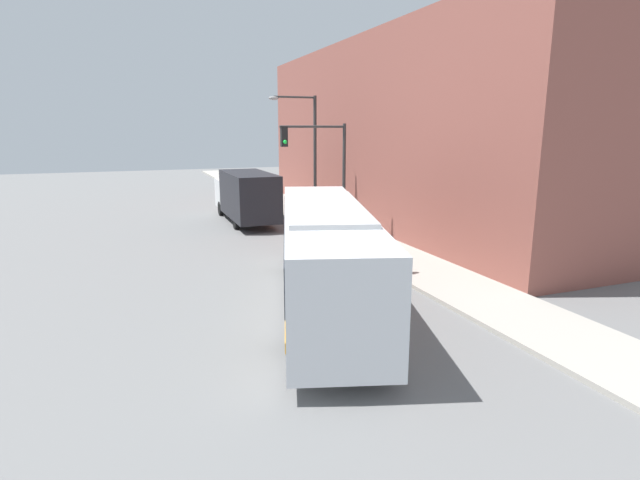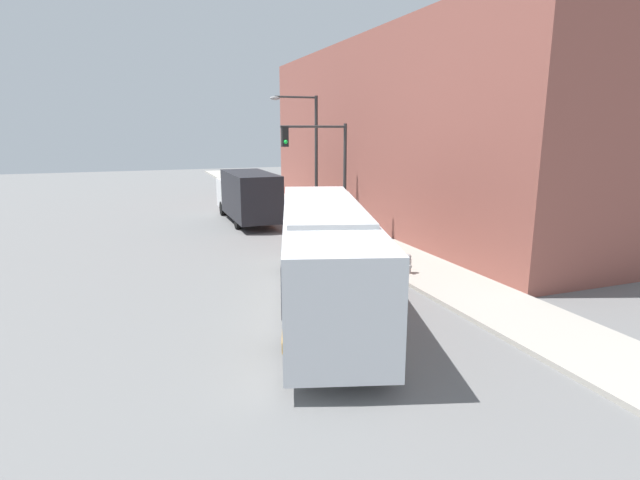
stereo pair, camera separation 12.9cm
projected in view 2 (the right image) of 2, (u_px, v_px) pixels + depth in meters
ground_plane at (326, 344)px, 12.98m from camera, size 120.00×120.00×0.00m
sidewalk at (301, 212)px, 33.30m from camera, size 3.03×70.00×0.15m
building_facade at (397, 133)px, 29.58m from camera, size 6.00×28.91×10.43m
city_bus at (324, 247)px, 15.62m from camera, size 5.91×12.30×3.21m
delivery_truck at (247, 195)px, 29.71m from camera, size 2.35×8.26×3.02m
fire_hydrant at (408, 263)px, 18.81m from camera, size 0.26×0.35×0.75m
traffic_light_pole at (324, 162)px, 23.59m from camera, size 3.28×0.35×5.59m
parking_meter at (347, 224)px, 23.89m from camera, size 0.14×0.14×1.29m
street_lamp at (310, 149)px, 27.69m from camera, size 2.71×0.28×7.10m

